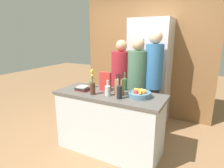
% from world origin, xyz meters
% --- Properties ---
extents(ground_plane, '(14.00, 14.00, 0.00)m').
position_xyz_m(ground_plane, '(0.00, 0.00, 0.00)').
color(ground_plane, '#936B47').
extents(kitchen_island, '(1.61, 0.65, 0.92)m').
position_xyz_m(kitchen_island, '(0.00, 0.00, 0.46)').
color(kitchen_island, silver).
rests_on(kitchen_island, ground_plane).
extents(back_wall_wood, '(2.81, 0.12, 2.60)m').
position_xyz_m(back_wall_wood, '(0.00, 1.65, 1.30)').
color(back_wall_wood, brown).
rests_on(back_wall_wood, ground_plane).
extents(refrigerator, '(0.76, 0.63, 2.04)m').
position_xyz_m(refrigerator, '(0.20, 1.29, 1.02)').
color(refrigerator, '#B7B7BC').
rests_on(refrigerator, ground_plane).
extents(fruit_bowl, '(0.31, 0.31, 0.11)m').
position_xyz_m(fruit_bowl, '(0.45, 0.04, 0.96)').
color(fruit_bowl, slate).
rests_on(fruit_bowl, kitchen_island).
extents(knife_block, '(0.11, 0.09, 0.31)m').
position_xyz_m(knife_block, '(0.16, -0.00, 1.04)').
color(knife_block, olive).
rests_on(knife_block, kitchen_island).
extents(flower_vase, '(0.07, 0.07, 0.36)m').
position_xyz_m(flower_vase, '(-0.19, -0.16, 1.05)').
color(flower_vase, '#4C2D1E').
rests_on(flower_vase, kitchen_island).
extents(cereal_box, '(0.18, 0.06, 0.29)m').
position_xyz_m(cereal_box, '(-0.12, 0.09, 1.06)').
color(cereal_box, red).
rests_on(cereal_box, kitchen_island).
extents(coffee_mug, '(0.11, 0.08, 0.09)m').
position_xyz_m(coffee_mug, '(-0.41, 0.16, 0.96)').
color(coffee_mug, '#42664C').
rests_on(coffee_mug, kitchen_island).
extents(book_stack, '(0.20, 0.16, 0.06)m').
position_xyz_m(book_stack, '(-0.43, -0.07, 0.95)').
color(book_stack, maroon).
rests_on(book_stack, kitchen_island).
extents(bottle_oil, '(0.07, 0.07, 0.28)m').
position_xyz_m(bottle_oil, '(0.13, 0.25, 1.03)').
color(bottle_oil, '#286633').
rests_on(bottle_oil, kitchen_island).
extents(bottle_vinegar, '(0.07, 0.07, 0.27)m').
position_xyz_m(bottle_vinegar, '(0.23, -0.14, 1.02)').
color(bottle_vinegar, black).
rests_on(bottle_vinegar, kitchen_island).
extents(bottle_wine, '(0.08, 0.08, 0.22)m').
position_xyz_m(bottle_wine, '(0.03, -0.10, 1.00)').
color(bottle_wine, '#B2BCC1').
rests_on(bottle_wine, kitchen_island).
extents(person_at_sink, '(0.34, 0.34, 1.66)m').
position_xyz_m(person_at_sink, '(-0.11, 0.64, 0.93)').
color(person_at_sink, '#383842').
rests_on(person_at_sink, ground_plane).
extents(person_in_blue, '(0.36, 0.36, 1.68)m').
position_xyz_m(person_in_blue, '(0.17, 0.68, 0.94)').
color(person_in_blue, '#383842').
rests_on(person_in_blue, ground_plane).
extents(person_in_red_tee, '(0.29, 0.29, 1.81)m').
position_xyz_m(person_in_red_tee, '(0.44, 0.73, 1.04)').
color(person_in_red_tee, '#383842').
rests_on(person_in_red_tee, ground_plane).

